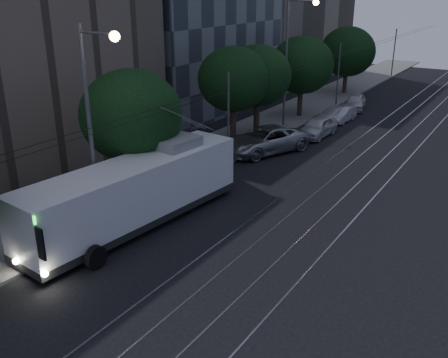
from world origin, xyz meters
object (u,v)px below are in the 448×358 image
object	(u,v)px
trolleybus	(138,192)
car_white_c	(342,114)
car_white_d	(355,102)
streetlamp_far	(291,52)
car_white_a	(318,127)
pickup_silver	(265,140)
streetlamp_near	(94,111)
car_white_b	(333,115)

from	to	relation	value
trolleybus	car_white_c	size ratio (longest dim) A/B	3.45
car_white_d	streetlamp_far	distance (m)	11.85
trolleybus	car_white_a	bearing A→B (deg)	91.22
pickup_silver	streetlamp_near	bearing A→B (deg)	-70.95
streetlamp_far	car_white_a	bearing A→B (deg)	-6.05
trolleybus	car_white_a	xyz separation A→B (m)	(1.40, 19.22, -0.98)
pickup_silver	car_white_b	bearing A→B (deg)	108.08
car_white_a	car_white_b	xyz separation A→B (m)	(-0.61, 5.00, -0.15)
pickup_silver	car_white_b	distance (m)	10.79
car_white_a	streetlamp_near	bearing A→B (deg)	-95.23
pickup_silver	car_white_d	xyz separation A→B (m)	(1.07, 16.28, -0.17)
trolleybus	streetlamp_near	xyz separation A→B (m)	(-1.29, -1.06, 4.05)
car_white_a	car_white_b	size ratio (longest dim) A/B	1.06
trolleybus	car_white_b	xyz separation A→B (m)	(0.79, 24.22, -1.13)
trolleybus	streetlamp_far	bearing A→B (deg)	99.14
car_white_d	car_white_b	bearing A→B (deg)	-103.77
car_white_c	car_white_d	distance (m)	5.07
pickup_silver	car_white_d	size ratio (longest dim) A/B	1.51
pickup_silver	streetlamp_near	world-z (taller)	streetlamp_near
trolleybus	car_white_a	size ratio (longest dim) A/B	2.83
car_white_b	car_white_c	xyz separation A→B (m)	(0.61, 0.50, -0.01)
streetlamp_far	car_white_d	bearing A→B (deg)	78.17
car_white_a	pickup_silver	bearing A→B (deg)	-103.24
pickup_silver	car_white_c	size ratio (longest dim) A/B	1.75
pickup_silver	car_white_a	distance (m)	5.96
streetlamp_far	pickup_silver	bearing A→B (deg)	-79.83
car_white_a	car_white_c	xyz separation A→B (m)	(0.00, 5.50, -0.16)
car_white_c	car_white_d	world-z (taller)	car_white_d
car_white_b	streetlamp_far	distance (m)	7.64
streetlamp_near	streetlamp_far	world-z (taller)	streetlamp_far
pickup_silver	streetlamp_near	xyz separation A→B (m)	(-1.09, -14.54, 4.89)
streetlamp_near	car_white_b	bearing A→B (deg)	85.29
car_white_a	car_white_b	bearing A→B (deg)	99.30
car_white_c	streetlamp_far	bearing A→B (deg)	-114.71
pickup_silver	streetlamp_far	xyz separation A→B (m)	(-1.08, 6.02, 5.37)
pickup_silver	car_white_d	distance (m)	16.32
trolleybus	car_white_b	world-z (taller)	trolleybus
car_white_b	car_white_c	bearing A→B (deg)	59.86
car_white_c	trolleybus	bearing A→B (deg)	-90.75
pickup_silver	streetlamp_near	distance (m)	15.38
car_white_a	streetlamp_far	world-z (taller)	streetlamp_far
car_white_c	car_white_d	size ratio (longest dim) A/B	0.86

